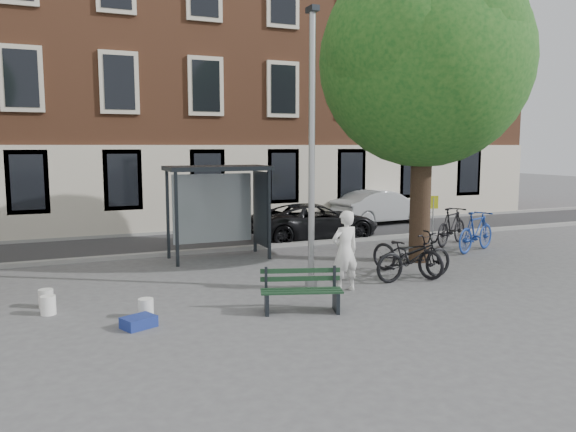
# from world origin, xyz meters

# --- Properties ---
(ground) EXTENTS (90.00, 90.00, 0.00)m
(ground) POSITION_xyz_m (0.00, 0.00, 0.00)
(ground) COLOR #4C4C4F
(ground) RESTS_ON ground
(road) EXTENTS (40.00, 4.00, 0.01)m
(road) POSITION_xyz_m (0.00, 7.00, 0.01)
(road) COLOR #28282B
(road) RESTS_ON ground
(curb_near) EXTENTS (40.00, 0.25, 0.12)m
(curb_near) POSITION_xyz_m (0.00, 5.00, 0.06)
(curb_near) COLOR gray
(curb_near) RESTS_ON ground
(curb_far) EXTENTS (40.00, 0.25, 0.12)m
(curb_far) POSITION_xyz_m (0.00, 9.00, 0.06)
(curb_far) COLOR gray
(curb_far) RESTS_ON ground
(building_row) EXTENTS (30.00, 8.00, 14.00)m
(building_row) POSITION_xyz_m (0.00, 13.00, 7.00)
(building_row) COLOR brown
(building_row) RESTS_ON ground
(lamppost) EXTENTS (0.28, 0.35, 6.11)m
(lamppost) POSITION_xyz_m (0.00, 0.00, 2.78)
(lamppost) COLOR #9EA0A3
(lamppost) RESTS_ON ground
(tree_right) EXTENTS (5.76, 5.60, 8.20)m
(tree_right) POSITION_xyz_m (4.01, 1.38, 5.62)
(tree_right) COLOR black
(tree_right) RESTS_ON ground
(bus_shelter) EXTENTS (2.85, 1.45, 2.62)m
(bus_shelter) POSITION_xyz_m (-0.61, 4.11, 1.92)
(bus_shelter) COLOR #1E2328
(bus_shelter) RESTS_ON ground
(painter) EXTENTS (0.69, 0.49, 1.79)m
(painter) POSITION_xyz_m (0.57, -0.53, 0.89)
(painter) COLOR white
(painter) RESTS_ON ground
(bench) EXTENTS (1.64, 0.96, 0.80)m
(bench) POSITION_xyz_m (-0.94, -1.56, 0.37)
(bench) COLOR #1E2328
(bench) RESTS_ON ground
(bike_a) EXTENTS (2.17, 0.86, 1.12)m
(bike_a) POSITION_xyz_m (2.58, -0.25, 0.56)
(bike_a) COLOR black
(bike_a) RESTS_ON ground
(bike_b) EXTENTS (2.12, 1.30, 1.23)m
(bike_b) POSITION_xyz_m (6.44, 2.02, 0.62)
(bike_b) COLOR navy
(bike_b) RESTS_ON ground
(bike_c) EXTENTS (1.39, 2.21, 1.10)m
(bike_c) POSITION_xyz_m (2.74, 0.25, 0.55)
(bike_c) COLOR black
(bike_c) RESTS_ON ground
(bike_d) EXTENTS (2.07, 1.44, 1.22)m
(bike_d) POSITION_xyz_m (6.50, 3.22, 0.61)
(bike_d) COLOR black
(bike_d) RESTS_ON ground
(car_dark) EXTENTS (4.44, 2.15, 1.22)m
(car_dark) POSITION_xyz_m (2.99, 6.00, 0.61)
(car_dark) COLOR black
(car_dark) RESTS_ON ground
(car_silver) EXTENTS (4.37, 2.02, 1.39)m
(car_silver) POSITION_xyz_m (7.11, 8.38, 0.69)
(car_silver) COLOR #A1A5A9
(car_silver) RESTS_ON ground
(blue_crate) EXTENTS (0.66, 0.59, 0.20)m
(blue_crate) POSITION_xyz_m (-3.98, -1.33, 0.10)
(blue_crate) COLOR navy
(blue_crate) RESTS_ON ground
(bucket_a) EXTENTS (0.35, 0.35, 0.36)m
(bucket_a) POSITION_xyz_m (-3.77, -0.79, 0.18)
(bucket_a) COLOR silver
(bucket_a) RESTS_ON ground
(bucket_b) EXTENTS (0.31, 0.31, 0.36)m
(bucket_b) POSITION_xyz_m (-5.44, 0.13, 0.18)
(bucket_b) COLOR white
(bucket_b) RESTS_ON ground
(bucket_c) EXTENTS (0.36, 0.36, 0.36)m
(bucket_c) POSITION_xyz_m (-5.49, 0.67, 0.18)
(bucket_c) COLOR silver
(bucket_c) RESTS_ON ground
(notice_sign) EXTENTS (0.29, 0.12, 1.69)m
(notice_sign) POSITION_xyz_m (5.20, 2.50, 1.19)
(notice_sign) COLOR #9EA0A3
(notice_sign) RESTS_ON ground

